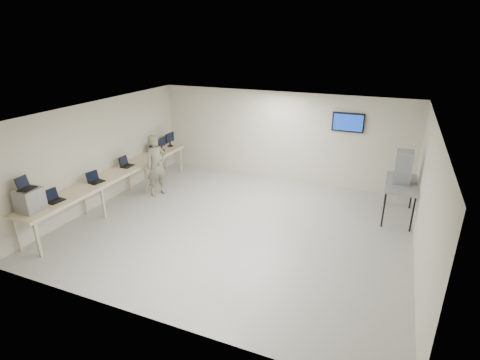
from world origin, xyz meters
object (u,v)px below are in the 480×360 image
at_px(workbench, 116,175).
at_px(equipment_box, 30,200).
at_px(soldier, 156,166).
at_px(side_table, 401,185).

distance_m(workbench, equipment_box, 2.59).
height_order(workbench, soldier, soldier).
distance_m(equipment_box, side_table, 8.60).
bearing_deg(workbench, side_table, 15.93).
bearing_deg(side_table, equipment_box, -147.47).
distance_m(workbench, side_table, 7.47).
bearing_deg(soldier, equipment_box, -168.49).
bearing_deg(workbench, equipment_box, -91.40).
distance_m(soldier, side_table, 6.60).
bearing_deg(side_table, workbench, -164.07).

